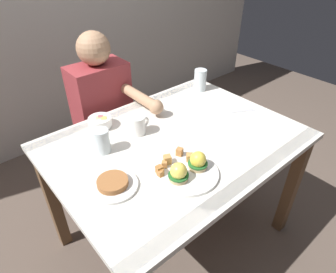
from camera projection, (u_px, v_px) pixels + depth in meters
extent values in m
plane|color=brown|center=(175.00, 233.00, 1.85)|extent=(6.00, 6.00, 0.00)
cube|color=white|center=(176.00, 141.00, 1.43)|extent=(1.20, 0.90, 0.03)
cube|color=#4C6BB7|center=(242.00, 183.00, 1.18)|extent=(1.20, 0.06, 0.00)
cube|color=#4C6BB7|center=(130.00, 109.00, 1.67)|extent=(1.20, 0.06, 0.00)
cube|color=brown|center=(291.00, 187.00, 1.69)|extent=(0.06, 0.06, 0.71)
cube|color=brown|center=(53.00, 201.00, 1.60)|extent=(0.06, 0.06, 0.71)
cube|color=brown|center=(195.00, 129.00, 2.19)|extent=(0.06, 0.06, 0.71)
cylinder|color=white|center=(186.00, 173.00, 1.21)|extent=(0.27, 0.27, 0.01)
cylinder|color=tan|center=(178.00, 177.00, 1.17)|extent=(0.08, 0.08, 0.02)
cylinder|color=#236028|center=(178.00, 175.00, 1.16)|extent=(0.08, 0.08, 0.01)
sphere|color=#F7DB56|center=(179.00, 171.00, 1.15)|extent=(0.07, 0.07, 0.07)
cylinder|color=tan|center=(198.00, 166.00, 1.23)|extent=(0.08, 0.08, 0.02)
cylinder|color=#236028|center=(198.00, 163.00, 1.22)|extent=(0.08, 0.08, 0.01)
sphere|color=yellow|center=(198.00, 159.00, 1.21)|extent=(0.07, 0.07, 0.07)
cube|color=#AD7038|center=(161.00, 171.00, 1.19)|extent=(0.03, 0.03, 0.03)
cube|color=tan|center=(167.00, 159.00, 1.24)|extent=(0.04, 0.04, 0.04)
cube|color=#B77A42|center=(180.00, 152.00, 1.29)|extent=(0.04, 0.04, 0.04)
cube|color=#B77A42|center=(160.00, 173.00, 1.18)|extent=(0.02, 0.02, 0.02)
cube|color=#B77A42|center=(164.00, 164.00, 1.23)|extent=(0.03, 0.03, 0.03)
cube|color=#AD7038|center=(159.00, 170.00, 1.19)|extent=(0.03, 0.03, 0.04)
cube|color=tan|center=(190.00, 157.00, 1.26)|extent=(0.04, 0.04, 0.03)
cylinder|color=white|center=(101.00, 126.00, 1.51)|extent=(0.10, 0.10, 0.01)
cylinder|color=white|center=(100.00, 121.00, 1.50)|extent=(0.12, 0.12, 0.04)
cube|color=#EA6B70|center=(97.00, 120.00, 1.51)|extent=(0.04, 0.04, 0.03)
cube|color=#F4DB66|center=(100.00, 122.00, 1.50)|extent=(0.03, 0.03, 0.03)
cube|color=#B7E093|center=(99.00, 120.00, 1.49)|extent=(0.04, 0.04, 0.03)
cube|color=#EA6B70|center=(100.00, 118.00, 1.49)|extent=(0.03, 0.03, 0.02)
cube|color=#F4DB66|center=(104.00, 120.00, 1.48)|extent=(0.04, 0.04, 0.03)
cylinder|color=white|center=(138.00, 125.00, 1.44)|extent=(0.08, 0.08, 0.09)
cylinder|color=black|center=(137.00, 118.00, 1.42)|extent=(0.07, 0.07, 0.01)
torus|color=white|center=(145.00, 122.00, 1.46)|extent=(0.06, 0.02, 0.06)
cube|color=silver|center=(239.00, 112.00, 1.64)|extent=(0.11, 0.07, 0.00)
cube|color=silver|center=(251.00, 110.00, 1.65)|extent=(0.04, 0.04, 0.00)
cylinder|color=silver|center=(102.00, 141.00, 1.31)|extent=(0.07, 0.07, 0.12)
cylinder|color=silver|center=(102.00, 144.00, 1.32)|extent=(0.07, 0.07, 0.08)
cylinder|color=silver|center=(200.00, 80.00, 1.83)|extent=(0.08, 0.08, 0.13)
cylinder|color=silver|center=(200.00, 82.00, 1.84)|extent=(0.07, 0.07, 0.10)
cylinder|color=white|center=(113.00, 185.00, 1.15)|extent=(0.20, 0.20, 0.01)
cylinder|color=#A36638|center=(113.00, 182.00, 1.14)|extent=(0.12, 0.12, 0.02)
cylinder|color=#33333D|center=(107.00, 174.00, 1.97)|extent=(0.11, 0.11, 0.45)
cylinder|color=#33333D|center=(129.00, 163.00, 2.07)|extent=(0.11, 0.11, 0.45)
cube|color=#993338|center=(102.00, 103.00, 1.81)|extent=(0.34, 0.20, 0.50)
sphere|color=tan|center=(93.00, 48.00, 1.61)|extent=(0.19, 0.19, 0.19)
cylinder|color=tan|center=(140.00, 97.00, 1.66)|extent=(0.06, 0.30, 0.06)
sphere|color=tan|center=(156.00, 107.00, 1.56)|extent=(0.08, 0.08, 0.08)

